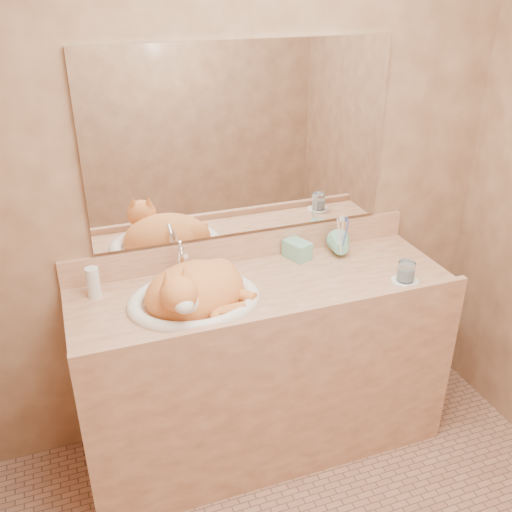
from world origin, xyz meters
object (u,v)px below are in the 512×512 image
object	(u,v)px
vanity_counter	(264,368)
water_glass	(406,271)
soap_dispenser	(307,244)
sink_basin	(193,284)
cat	(194,289)
toothbrush_cup	(341,250)

from	to	relation	value
vanity_counter	water_glass	size ratio (longest dim) A/B	18.84
soap_dispenser	sink_basin	bearing A→B (deg)	174.98
vanity_counter	water_glass	xyz separation A→B (m)	(0.57, -0.17, 0.48)
cat	toothbrush_cup	world-z (taller)	cat
vanity_counter	toothbrush_cup	xyz separation A→B (m)	(0.41, 0.10, 0.48)
soap_dispenser	water_glass	distance (m)	0.44
soap_dispenser	toothbrush_cup	bearing A→B (deg)	-32.17
cat	water_glass	bearing A→B (deg)	-20.75
soap_dispenser	toothbrush_cup	size ratio (longest dim) A/B	1.66
soap_dispenser	water_glass	world-z (taller)	soap_dispenser
sink_basin	toothbrush_cup	xyz separation A→B (m)	(0.71, 0.12, -0.03)
sink_basin	cat	world-z (taller)	cat
cat	soap_dispenser	world-z (taller)	soap_dispenser
sink_basin	cat	xyz separation A→B (m)	(-0.00, -0.01, -0.01)
vanity_counter	soap_dispenser	distance (m)	0.59
cat	soap_dispenser	distance (m)	0.58
sink_basin	water_glass	distance (m)	0.88
toothbrush_cup	water_glass	distance (m)	0.32
vanity_counter	toothbrush_cup	world-z (taller)	toothbrush_cup
toothbrush_cup	water_glass	bearing A→B (deg)	-59.99
vanity_counter	water_glass	bearing A→B (deg)	-16.71
vanity_counter	soap_dispenser	bearing A→B (deg)	28.32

